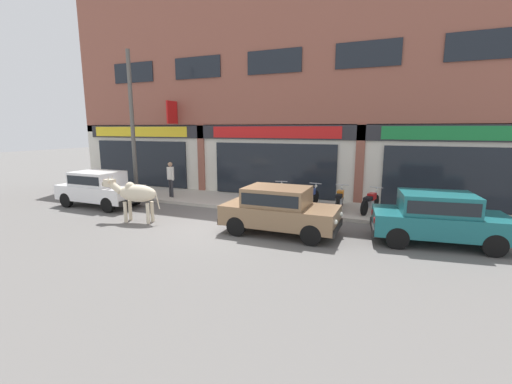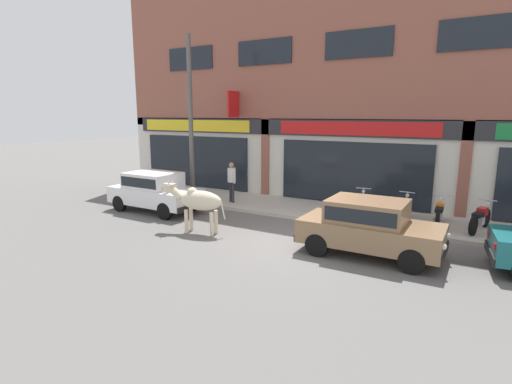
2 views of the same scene
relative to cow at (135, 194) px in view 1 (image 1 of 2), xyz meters
name	(u,v)px [view 1 (image 1 of 2)]	position (x,y,z in m)	size (l,w,h in m)	color
ground_plane	(221,226)	(2.99, 0.65, -1.01)	(90.00, 90.00, 0.00)	#605E5B
sidewalk	(262,203)	(2.99, 4.28, -0.94)	(19.00, 2.87, 0.12)	#B7AFA3
shop_building	(276,91)	(2.99, 5.98, 3.87)	(23.00, 1.40, 10.15)	#8E5142
cow	(135,194)	(0.00, 0.00, 0.00)	(2.14, 0.76, 1.61)	beige
car_0	(279,208)	(5.03, 0.65, -0.19)	(3.63, 1.64, 1.46)	black
car_1	(99,187)	(-3.14, 1.35, -0.19)	(3.64, 1.66, 1.46)	black
car_2	(438,216)	(9.45, 1.45, -0.19)	(3.75, 2.05, 1.46)	black
motorcycle_0	(279,195)	(3.84, 4.12, -0.49)	(0.58, 1.80, 0.88)	black
motorcycle_1	(310,197)	(5.13, 4.16, -0.49)	(0.57, 1.81, 0.88)	black
motorcycle_2	(340,199)	(6.30, 4.21, -0.49)	(0.52, 1.81, 0.88)	black
motorcycle_3	(370,202)	(7.45, 4.13, -0.49)	(0.69, 1.78, 0.88)	black
pedestrian	(171,176)	(-1.20, 3.61, 0.10)	(0.46, 0.32, 1.60)	#2D2D33
utility_pole	(132,125)	(-2.80, 3.15, 2.35)	(0.18, 0.18, 6.46)	#595651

